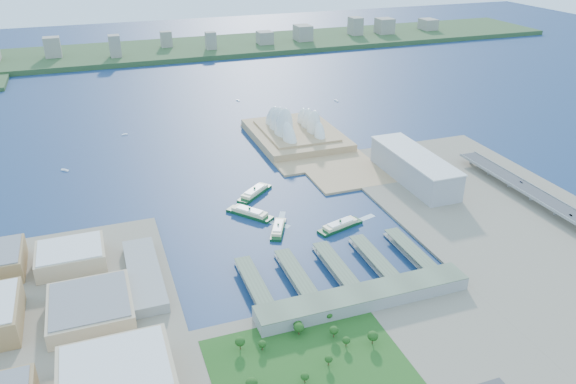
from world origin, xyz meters
name	(u,v)px	position (x,y,z in m)	size (l,w,h in m)	color
ground	(295,236)	(0.00, 0.00, 0.00)	(3000.00, 3000.00, 0.00)	#0D1940
west_land	(48,352)	(-250.00, -105.00, 1.50)	(220.00, 390.00, 3.00)	gray
south_land	(390,365)	(0.00, -210.00, 1.50)	(720.00, 180.00, 3.00)	gray
east_land	(506,220)	(240.00, -50.00, 1.50)	(240.00, 500.00, 3.00)	gray
peninsula	(302,142)	(107.50, 260.00, 1.50)	(135.00, 220.00, 3.00)	tan
far_shore	(162,51)	(0.00, 980.00, 6.00)	(2200.00, 260.00, 12.00)	#2D4926
opera_house	(296,120)	(105.00, 280.00, 32.00)	(134.00, 180.00, 58.00)	white
toaster_building	(414,167)	(195.00, 80.00, 20.50)	(45.00, 155.00, 35.00)	#95959A
expressway	(556,210)	(300.00, -60.00, 8.93)	(26.00, 340.00, 11.85)	gray
west_buildings	(46,311)	(-250.00, -70.00, 16.50)	(200.00, 280.00, 27.00)	#937449
ferry_wharves	(335,266)	(14.00, -75.00, 4.65)	(184.00, 90.00, 9.30)	#53624A
terminal_building	(364,298)	(15.00, -135.00, 9.00)	(200.00, 28.00, 12.00)	gray
park	(309,357)	(-60.00, -190.00, 11.00)	(150.00, 110.00, 16.00)	#194714
far_skyline	(162,39)	(0.00, 960.00, 39.50)	(1900.00, 140.00, 55.00)	gray
ferry_a	(250,211)	(-33.58, 62.98, 5.50)	(14.82, 58.23, 11.01)	#0E3919
ferry_b	(255,191)	(-12.47, 113.15, 5.52)	(14.85, 58.34, 11.03)	#0E3919
ferry_c	(278,227)	(-13.64, 18.28, 4.64)	(12.48, 49.04, 9.27)	#0E3919
ferry_d	(340,224)	(53.53, 0.25, 5.30)	(14.27, 56.06, 10.60)	#0E3919
boat_a	(65,170)	(-237.08, 273.25, 1.17)	(3.05, 12.18, 2.35)	white
boat_b	(125,134)	(-146.54, 390.53, 1.19)	(3.09, 8.84, 2.39)	white
boat_c	(336,100)	(248.55, 444.73, 1.32)	(3.41, 11.71, 2.63)	white
boat_e	(238,100)	(73.07, 509.78, 1.20)	(3.12, 9.82, 2.41)	white
car_b	(571,215)	(296.00, -84.81, 15.49)	(1.35, 3.88, 1.28)	slate
car_c	(521,182)	(304.00, 4.51, 15.52)	(1.88, 4.63, 1.34)	slate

